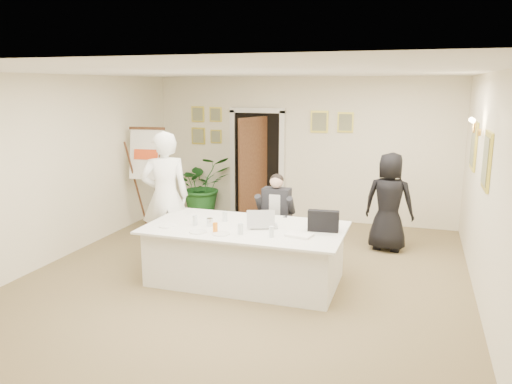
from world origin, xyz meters
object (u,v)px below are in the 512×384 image
at_px(standing_man, 165,196).
at_px(laptop_bag, 323,221).
at_px(steel_jug, 210,222).
at_px(conference_table, 245,253).
at_px(flip_chart, 150,183).
at_px(oj_glass, 215,228).
at_px(potted_palm, 203,185).
at_px(paper_stack, 299,235).
at_px(laptop, 264,217).
at_px(seated_man, 276,216).
at_px(standing_woman, 389,202).

xyz_separation_m(standing_man, laptop_bag, (2.49, -0.38, -0.07)).
bearing_deg(steel_jug, conference_table, 15.87).
distance_m(flip_chart, laptop_bag, 4.08).
bearing_deg(standing_man, oj_glass, 110.89).
relative_size(potted_palm, laptop_bag, 3.08).
bearing_deg(flip_chart, steel_jug, -44.94).
bearing_deg(paper_stack, standing_man, 163.12).
bearing_deg(standing_man, laptop, 133.63).
relative_size(potted_palm, paper_stack, 3.88).
bearing_deg(seated_man, standing_man, -163.34).
bearing_deg(potted_palm, steel_jug, -64.44).
distance_m(conference_table, oj_glass, 0.65).
bearing_deg(standing_man, standing_woman, 172.19).
xyz_separation_m(conference_table, standing_woman, (1.76, 1.97, 0.41)).
distance_m(seated_man, oj_glass, 1.47).
height_order(seated_man, steel_jug, seated_man).
distance_m(potted_palm, laptop, 3.86).
height_order(standing_man, laptop, standing_man).
bearing_deg(potted_palm, standing_woman, -17.53).
distance_m(seated_man, potted_palm, 3.07).
bearing_deg(standing_man, flip_chart, -86.02).
xyz_separation_m(paper_stack, oj_glass, (-1.07, -0.18, 0.05)).
relative_size(seated_man, potted_palm, 1.09).
xyz_separation_m(laptop, oj_glass, (-0.51, -0.45, -0.07)).
bearing_deg(laptop_bag, steel_jug, -175.80).
height_order(seated_man, standing_woman, standing_woman).
bearing_deg(oj_glass, seated_man, 73.60).
bearing_deg(standing_woman, seated_man, 38.51).
distance_m(seated_man, standing_woman, 1.89).
xyz_separation_m(conference_table, standing_man, (-1.45, 0.47, 0.60)).
bearing_deg(conference_table, laptop, 16.00).
distance_m(standing_man, paper_stack, 2.35).
height_order(standing_woman, oj_glass, standing_woman).
bearing_deg(potted_palm, laptop, -53.70).
distance_m(laptop_bag, oj_glass, 1.40).
bearing_deg(potted_palm, standing_man, -77.60).
xyz_separation_m(flip_chart, standing_woman, (4.34, -0.01, -0.06)).
height_order(laptop, steel_jug, laptop).
distance_m(seated_man, laptop, 0.99).
relative_size(laptop_bag, paper_stack, 1.26).
relative_size(seated_man, flip_chart, 0.72).
relative_size(standing_woman, laptop_bag, 4.02).
bearing_deg(seated_man, steel_jug, -119.83).
distance_m(potted_palm, oj_glass, 3.98).
bearing_deg(laptop, conference_table, 176.15).
bearing_deg(steel_jug, laptop_bag, 8.71).
xyz_separation_m(seated_man, potted_palm, (-2.18, 2.16, -0.06)).
distance_m(standing_man, standing_woman, 3.54).
bearing_deg(steel_jug, flip_chart, 135.06).
xyz_separation_m(flip_chart, potted_palm, (0.54, 1.19, -0.24)).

